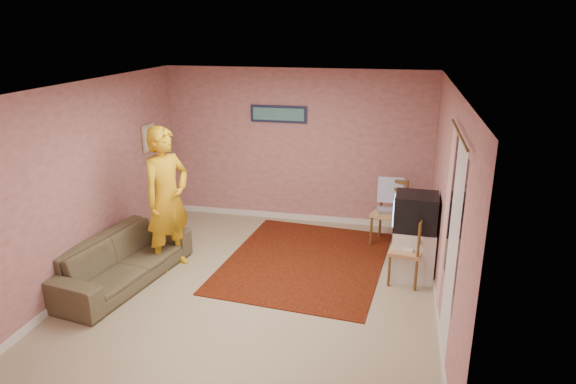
% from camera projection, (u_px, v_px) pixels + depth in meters
% --- Properties ---
extents(ground, '(5.00, 5.00, 0.00)m').
position_uv_depth(ground, '(258.00, 287.00, 6.70)').
color(ground, gray).
rests_on(ground, ground).
extents(wall_back, '(4.50, 0.02, 2.60)m').
position_uv_depth(wall_back, '(297.00, 147.00, 8.61)').
color(wall_back, tan).
rests_on(wall_back, ground).
extents(wall_front, '(4.50, 0.02, 2.60)m').
position_uv_depth(wall_front, '(169.00, 292.00, 3.97)').
color(wall_front, tan).
rests_on(wall_front, ground).
extents(wall_left, '(0.02, 5.00, 2.60)m').
position_uv_depth(wall_left, '(92.00, 181.00, 6.75)').
color(wall_left, tan).
rests_on(wall_left, ground).
extents(wall_right, '(0.02, 5.00, 2.60)m').
position_uv_depth(wall_right, '(447.00, 206.00, 5.84)').
color(wall_right, tan).
rests_on(wall_right, ground).
extents(ceiling, '(4.50, 5.00, 0.02)m').
position_uv_depth(ceiling, '(254.00, 85.00, 5.89)').
color(ceiling, white).
rests_on(ceiling, wall_back).
extents(baseboard_back, '(4.50, 0.02, 0.10)m').
position_uv_depth(baseboard_back, '(296.00, 217.00, 8.99)').
color(baseboard_back, silver).
rests_on(baseboard_back, ground).
extents(baseboard_left, '(0.02, 5.00, 0.10)m').
position_uv_depth(baseboard_left, '(103.00, 267.00, 7.14)').
color(baseboard_left, silver).
rests_on(baseboard_left, ground).
extents(baseboard_right, '(0.02, 5.00, 0.10)m').
position_uv_depth(baseboard_right, '(436.00, 302.00, 6.23)').
color(baseboard_right, silver).
rests_on(baseboard_right, ground).
extents(window, '(0.01, 1.10, 1.50)m').
position_uv_depth(window, '(455.00, 222.00, 4.96)').
color(window, black).
rests_on(window, wall_right).
extents(curtain_sheer, '(0.01, 0.75, 2.10)m').
position_uv_depth(curtain_sheer, '(452.00, 247.00, 4.88)').
color(curtain_sheer, silver).
rests_on(curtain_sheer, wall_right).
extents(curtain_floral, '(0.01, 0.35, 2.10)m').
position_uv_depth(curtain_floral, '(445.00, 221.00, 5.54)').
color(curtain_floral, beige).
rests_on(curtain_floral, wall_right).
extents(curtain_rod, '(0.02, 1.40, 0.02)m').
position_uv_depth(curtain_rod, '(459.00, 133.00, 4.69)').
color(curtain_rod, brown).
rests_on(curtain_rod, wall_right).
extents(picture_back, '(0.95, 0.04, 0.28)m').
position_uv_depth(picture_back, '(279.00, 114.00, 8.47)').
color(picture_back, '#151E3B').
rests_on(picture_back, wall_back).
extents(picture_left, '(0.04, 0.38, 0.42)m').
position_uv_depth(picture_left, '(149.00, 137.00, 8.15)').
color(picture_left, '#C3B686').
rests_on(picture_left, wall_left).
extents(area_rug, '(2.42, 2.92, 0.01)m').
position_uv_depth(area_rug, '(305.00, 261.00, 7.41)').
color(area_rug, black).
rests_on(area_rug, ground).
extents(tv_cabinet, '(0.55, 0.50, 0.70)m').
position_uv_depth(tv_cabinet, '(413.00, 253.00, 6.87)').
color(tv_cabinet, silver).
rests_on(tv_cabinet, ground).
extents(crt_tv, '(0.58, 0.52, 0.48)m').
position_uv_depth(crt_tv, '(416.00, 212.00, 6.69)').
color(crt_tv, black).
rests_on(crt_tv, tv_cabinet).
extents(chair_a, '(0.58, 0.56, 0.55)m').
position_uv_depth(chair_a, '(389.00, 206.00, 7.82)').
color(chair_a, tan).
rests_on(chair_a, ground).
extents(dvd_player, '(0.39, 0.31, 0.06)m').
position_uv_depth(dvd_player, '(389.00, 211.00, 7.84)').
color(dvd_player, '#B8B7BD').
rests_on(dvd_player, chair_a).
extents(blue_throw, '(0.39, 0.05, 0.41)m').
position_uv_depth(blue_throw, '(390.00, 190.00, 7.93)').
color(blue_throw, '#94B5F3').
rests_on(blue_throw, chair_a).
extents(chair_b, '(0.46, 0.48, 0.51)m').
position_uv_depth(chair_b, '(407.00, 243.00, 6.65)').
color(chair_b, tan).
rests_on(chair_b, ground).
extents(game_console, '(0.24, 0.20, 0.04)m').
position_uv_depth(game_console, '(406.00, 248.00, 6.68)').
color(game_console, silver).
rests_on(game_console, chair_b).
extents(sofa, '(1.17, 2.22, 0.61)m').
position_uv_depth(sofa, '(122.00, 260.00, 6.76)').
color(sofa, brown).
rests_on(sofa, ground).
extents(person, '(0.74, 0.86, 2.00)m').
position_uv_depth(person, '(167.00, 199.00, 6.99)').
color(person, gold).
rests_on(person, ground).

